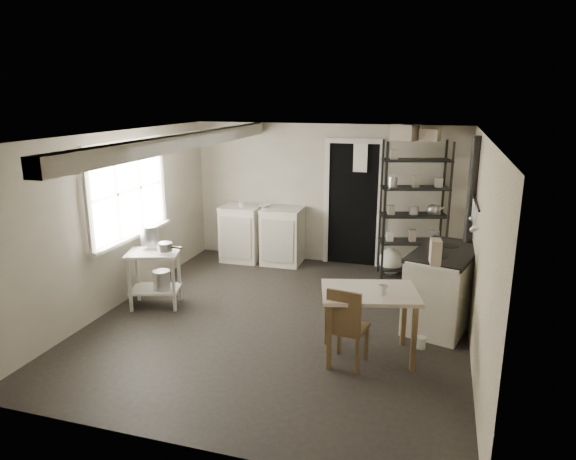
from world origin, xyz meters
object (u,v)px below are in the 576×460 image
(stockpot, at_px, (150,236))
(shelf_rack, at_px, (413,216))
(prep_table, at_px, (155,277))
(base_cabinets, at_px, (262,235))
(work_table, at_px, (368,324))
(chair, at_px, (349,321))
(flour_sack, at_px, (391,260))
(stove, at_px, (443,290))

(stockpot, xyz_separation_m, shelf_rack, (3.28, 2.10, 0.01))
(prep_table, height_order, base_cabinets, base_cabinets)
(shelf_rack, xyz_separation_m, work_table, (-0.27, -2.77, -0.57))
(chair, bearing_deg, flour_sack, 96.16)
(base_cabinets, distance_m, flour_sack, 2.17)
(prep_table, relative_size, stove, 0.63)
(work_table, bearing_deg, chair, -130.20)
(stove, relative_size, work_table, 1.21)
(base_cabinets, relative_size, shelf_rack, 0.68)
(prep_table, relative_size, shelf_rack, 0.36)
(base_cabinets, xyz_separation_m, shelf_rack, (2.46, -0.01, 0.49))
(flour_sack, bearing_deg, prep_table, -143.15)
(prep_table, bearing_deg, shelf_rack, 34.72)
(prep_table, bearing_deg, chair, -15.86)
(prep_table, relative_size, stockpot, 2.91)
(stockpot, bearing_deg, stove, 6.15)
(prep_table, xyz_separation_m, base_cabinets, (0.72, 2.21, 0.06))
(stockpot, xyz_separation_m, work_table, (3.02, -0.68, -0.56))
(prep_table, relative_size, flour_sack, 1.76)
(shelf_rack, bearing_deg, stockpot, -163.78)
(stockpot, distance_m, base_cabinets, 2.31)
(work_table, bearing_deg, stove, 55.20)
(stove, bearing_deg, shelf_rack, 121.76)
(stockpot, bearing_deg, work_table, -12.65)
(prep_table, height_order, shelf_rack, shelf_rack)
(stockpot, distance_m, shelf_rack, 3.90)
(work_table, relative_size, chair, 1.14)
(prep_table, distance_m, chair, 2.85)
(chair, distance_m, flour_sack, 2.95)
(stockpot, bearing_deg, flour_sack, 34.50)
(shelf_rack, relative_size, flour_sack, 4.89)
(prep_table, bearing_deg, stove, 8.00)
(stockpot, xyz_separation_m, base_cabinets, (0.83, 2.10, -0.48))
(stove, relative_size, flour_sack, 2.80)
(stockpot, bearing_deg, chair, -17.34)
(shelf_rack, bearing_deg, chair, -114.81)
(work_table, bearing_deg, stockpot, 167.35)
(stove, bearing_deg, flour_sack, 131.27)
(stockpot, bearing_deg, shelf_rack, 32.54)
(stockpot, xyz_separation_m, chair, (2.84, -0.89, -0.45))
(work_table, xyz_separation_m, chair, (-0.18, -0.21, 0.10))
(work_table, xyz_separation_m, flour_sack, (-0.03, 2.73, -0.14))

